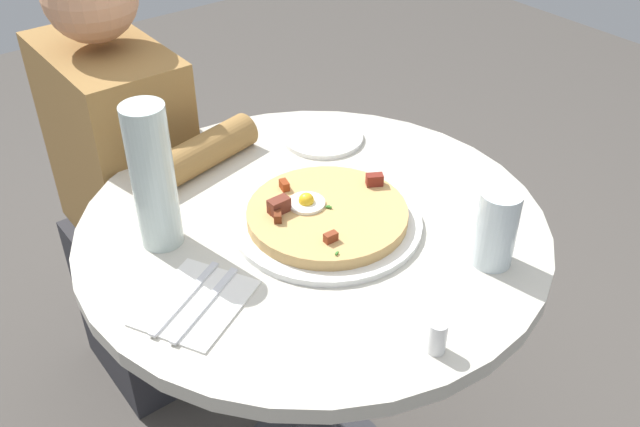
# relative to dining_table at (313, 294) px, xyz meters

# --- Properties ---
(dining_table) EXTENTS (0.84, 0.84, 0.75)m
(dining_table) POSITION_rel_dining_table_xyz_m (0.00, 0.00, 0.00)
(dining_table) COLOR beige
(dining_table) RESTS_ON ground_plane
(person_seated) EXTENTS (0.53, 0.34, 1.14)m
(person_seated) POSITION_rel_dining_table_xyz_m (0.55, 0.13, -0.07)
(person_seated) COLOR #2D2D33
(person_seated) RESTS_ON ground_plane
(pizza_plate) EXTENTS (0.34, 0.34, 0.01)m
(pizza_plate) POSITION_rel_dining_table_xyz_m (-0.03, -0.01, 0.19)
(pizza_plate) COLOR white
(pizza_plate) RESTS_ON dining_table
(breakfast_pizza) EXTENTS (0.29, 0.29, 0.05)m
(breakfast_pizza) POSITION_rel_dining_table_xyz_m (-0.02, -0.01, 0.20)
(breakfast_pizza) COLOR tan
(breakfast_pizza) RESTS_ON pizza_plate
(bread_plate) EXTENTS (0.17, 0.17, 0.01)m
(bread_plate) POSITION_rel_dining_table_xyz_m (0.22, -0.19, 0.18)
(bread_plate) COLOR white
(bread_plate) RESTS_ON dining_table
(napkin) EXTENTS (0.20, 0.22, 0.00)m
(napkin) POSITION_rel_dining_table_xyz_m (-0.06, 0.28, 0.18)
(napkin) COLOR white
(napkin) RESTS_ON dining_table
(fork) EXTENTS (0.10, 0.16, 0.00)m
(fork) POSITION_rel_dining_table_xyz_m (-0.05, 0.28, 0.19)
(fork) COLOR silver
(fork) RESTS_ON napkin
(knife) EXTENTS (0.10, 0.16, 0.00)m
(knife) POSITION_rel_dining_table_xyz_m (-0.08, 0.27, 0.19)
(knife) COLOR silver
(knife) RESTS_ON napkin
(water_glass) EXTENTS (0.07, 0.07, 0.14)m
(water_glass) POSITION_rel_dining_table_xyz_m (-0.27, -0.17, 0.25)
(water_glass) COLOR silver
(water_glass) RESTS_ON dining_table
(water_bottle) EXTENTS (0.07, 0.07, 0.26)m
(water_bottle) POSITION_rel_dining_table_xyz_m (0.11, 0.24, 0.31)
(water_bottle) COLOR silver
(water_bottle) RESTS_ON dining_table
(salt_shaker) EXTENTS (0.03, 0.03, 0.05)m
(salt_shaker) POSITION_rel_dining_table_xyz_m (-0.36, 0.05, 0.21)
(salt_shaker) COLOR white
(salt_shaker) RESTS_ON dining_table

